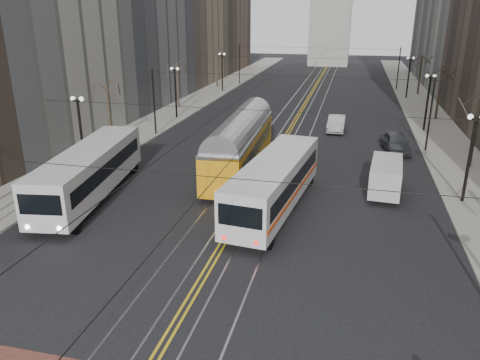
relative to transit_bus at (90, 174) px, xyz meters
The scene contains 14 objects.
ground 16.91m from the transit_bus, 52.10° to the right, with size 260.00×260.00×0.00m, color black.
sidewalk_left 32.10m from the transit_bus, 98.36° to the left, with size 5.00×140.00×0.15m, color gray.
sidewalk_right 40.63m from the transit_bus, 51.38° to the left, with size 5.00×140.00×0.15m, color gray.
streetcar_rails 33.40m from the transit_bus, 71.95° to the left, with size 4.80×130.00×0.02m, color gray.
centre_lines 33.40m from the transit_bus, 71.95° to the left, with size 0.42×130.00×0.01m, color gold.
lamp_posts 18.64m from the transit_bus, 56.25° to the left, with size 27.60×57.20×5.60m.
street_trees 24.31m from the transit_bus, 64.80° to the left, with size 31.68×53.28×5.60m.
trolley_wires 24.00m from the transit_bus, 64.38° to the left, with size 25.96×120.00×6.60m.
transit_bus is the anchor object (origin of this frame).
streetcar 11.52m from the transit_bus, 43.36° to the left, with size 2.76×14.85×3.50m, color orange.
rear_bus 12.29m from the transit_bus, ahead, with size 2.74×12.62×3.29m, color silver.
cargo_van 19.85m from the transit_bus, 15.29° to the left, with size 1.97×5.13×2.27m, color silver.
sedan_grey 26.21m from the transit_bus, 38.18° to the left, with size 2.00×4.98×1.70m, color #3B3E42.
sedan_silver 27.37m from the transit_bus, 56.44° to the left, with size 1.72×4.93×1.63m, color #B6B8BE.
Camera 1 is at (6.17, -12.89, 11.79)m, focal length 35.00 mm.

